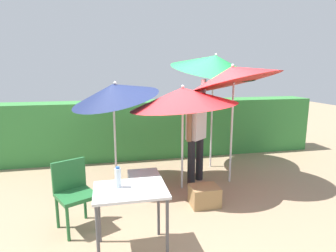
% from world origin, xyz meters
% --- Properties ---
extents(ground_plane, '(24.00, 24.00, 0.00)m').
position_xyz_m(ground_plane, '(0.00, 0.00, 0.00)').
color(ground_plane, '#9E8466').
extents(hedge_row, '(8.00, 0.70, 1.33)m').
position_xyz_m(hedge_row, '(0.00, 2.20, 0.67)').
color(hedge_row, '#38843D').
rests_on(hedge_row, ground_plane).
extents(umbrella_rainbow, '(1.56, 1.52, 2.05)m').
position_xyz_m(umbrella_rainbow, '(-0.88, 0.55, 1.68)').
color(umbrella_rainbow, silver).
rests_on(umbrella_rainbow, ground_plane).
extents(umbrella_orange, '(1.81, 1.78, 2.59)m').
position_xyz_m(umbrella_orange, '(1.15, 1.15, 2.18)').
color(umbrella_orange, silver).
rests_on(umbrella_orange, ground_plane).
extents(umbrella_yellow, '(1.67, 1.61, 2.40)m').
position_xyz_m(umbrella_yellow, '(1.14, 0.25, 1.96)').
color(umbrella_yellow, silver).
rests_on(umbrella_yellow, ground_plane).
extents(umbrella_navy, '(1.82, 1.80, 1.87)m').
position_xyz_m(umbrella_navy, '(0.22, 0.16, 1.60)').
color(umbrella_navy, silver).
rests_on(umbrella_navy, ground_plane).
extents(person_vendor, '(0.48, 0.43, 1.88)m').
position_xyz_m(person_vendor, '(0.54, 0.41, 0.93)').
color(person_vendor, black).
rests_on(person_vendor, ground_plane).
extents(chair_plastic, '(0.59, 0.59, 0.89)m').
position_xyz_m(chair_plastic, '(-1.48, -0.73, 0.51)').
color(chair_plastic, '#236633').
rests_on(chair_plastic, ground_plane).
extents(cooler_box, '(0.50, 0.39, 0.37)m').
position_xyz_m(cooler_box, '(-0.46, 0.09, 0.19)').
color(cooler_box, silver).
rests_on(cooler_box, ground_plane).
extents(crate_cardboard, '(0.43, 0.36, 0.30)m').
position_xyz_m(crate_cardboard, '(0.39, -0.53, 0.15)').
color(crate_cardboard, '#9E7A4C').
rests_on(crate_cardboard, ground_plane).
extents(folding_table, '(0.80, 0.60, 0.77)m').
position_xyz_m(folding_table, '(-0.80, -1.42, 0.67)').
color(folding_table, '#4C4C51').
rests_on(folding_table, ground_plane).
extents(bottle_water, '(0.07, 0.07, 0.24)m').
position_xyz_m(bottle_water, '(-0.93, -1.35, 0.88)').
color(bottle_water, silver).
rests_on(bottle_water, folding_table).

